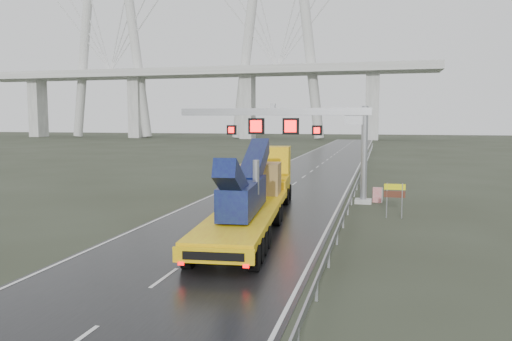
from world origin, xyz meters
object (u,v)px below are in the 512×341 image
(striped_barrier, at_px, (378,195))
(sign_gantry, at_px, (300,127))
(heavy_haul_truck, at_px, (258,188))
(exit_sign_pair, at_px, (395,194))

(striped_barrier, bearing_deg, sign_gantry, -161.00)
(sign_gantry, distance_m, heavy_haul_truck, 8.34)
(exit_sign_pair, distance_m, striped_barrier, 6.18)
(sign_gantry, relative_size, heavy_haul_truck, 0.69)
(sign_gantry, height_order, heavy_haul_truck, sign_gantry)
(sign_gantry, relative_size, striped_barrier, 13.24)
(heavy_haul_truck, bearing_deg, sign_gantry, 72.88)
(sign_gantry, distance_m, striped_barrier, 7.74)
(sign_gantry, xyz_separation_m, heavy_haul_truck, (-1.45, -7.35, -3.68))
(sign_gantry, xyz_separation_m, striped_barrier, (5.83, 0.65, -5.05))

